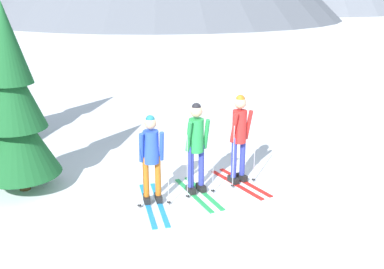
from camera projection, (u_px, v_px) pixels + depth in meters
ground_plane at (194, 194)px, 8.51m from camera, size 400.00×400.00×0.00m
skier_in_blue at (151, 155)px, 7.88m from camera, size 0.61×1.75×1.68m
skier_in_green at (196, 144)px, 8.24m from camera, size 0.63×1.59×1.79m
skier_in_red at (239, 135)px, 8.68m from camera, size 0.82×1.61×1.83m
pine_tree_mid at (15, 109)px, 8.17m from camera, size 1.48×1.48×3.59m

